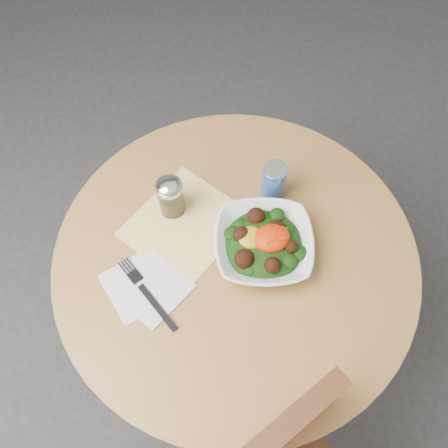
% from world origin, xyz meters
% --- Properties ---
extents(ground, '(6.00, 6.00, 0.00)m').
position_xyz_m(ground, '(0.00, 0.00, 0.00)').
color(ground, '#2D2D2F').
rests_on(ground, ground).
extents(table, '(0.90, 0.90, 0.75)m').
position_xyz_m(table, '(0.00, 0.00, 0.55)').
color(table, black).
rests_on(table, ground).
extents(cloth_napkin, '(0.35, 0.34, 0.00)m').
position_xyz_m(cloth_napkin, '(-0.09, 0.12, 0.75)').
color(cloth_napkin, '#E3A00B').
rests_on(cloth_napkin, table).
extents(paper_napkins, '(0.21, 0.21, 0.00)m').
position_xyz_m(paper_napkins, '(-0.23, 0.00, 0.75)').
color(paper_napkins, silver).
rests_on(paper_napkins, table).
extents(salad_bowl, '(0.31, 0.31, 0.09)m').
position_xyz_m(salad_bowl, '(0.07, -0.01, 0.78)').
color(salad_bowl, white).
rests_on(salad_bowl, table).
extents(fork, '(0.08, 0.22, 0.00)m').
position_xyz_m(fork, '(-0.23, -0.01, 0.76)').
color(fork, black).
rests_on(fork, table).
extents(spice_shaker, '(0.07, 0.07, 0.12)m').
position_xyz_m(spice_shaker, '(-0.10, 0.18, 0.81)').
color(spice_shaker, silver).
rests_on(spice_shaker, table).
extents(beverage_can, '(0.06, 0.06, 0.12)m').
position_xyz_m(beverage_can, '(0.15, 0.13, 0.81)').
color(beverage_can, navy).
rests_on(beverage_can, table).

